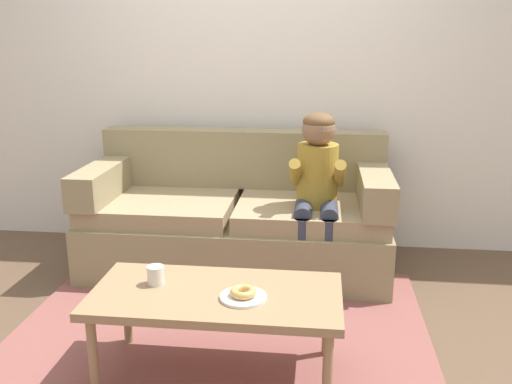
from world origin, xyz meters
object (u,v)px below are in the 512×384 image
Objects in this scene: person_child at (317,182)px; toy_controller at (123,307)px; donut at (243,292)px; mug at (156,275)px; coffee_table at (216,300)px; couch at (238,220)px.

person_child reaches higher than toy_controller.
mug is at bearing 166.55° from donut.
coffee_table is 1.23m from person_child.
coffee_table is 0.31m from mug.
donut is at bearing -21.82° from coffee_table.
toy_controller is at bearing 141.96° from donut.
mug is (-0.30, 0.05, 0.09)m from coffee_table.
coffee_table is 12.73× the size of mug.
couch is 0.99m from toy_controller.
donut is at bearing -20.87° from toy_controller.
person_child is (0.44, 1.11, 0.28)m from coffee_table.
person_child is at bearing 68.48° from coffee_table.
toy_controller is (-0.80, 0.63, -0.44)m from donut.
couch is 16.81× the size of donut.
person_child is 4.87× the size of toy_controller.
donut is at bearing -104.71° from person_child.
couch is at bearing 99.53° from donut.
donut is 0.53× the size of toy_controller.
couch is 8.92× the size of toy_controller.
toy_controller is (-1.11, -0.54, -0.65)m from person_child.
couch reaches higher than coffee_table.
mug is at bearing -124.62° from person_child.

